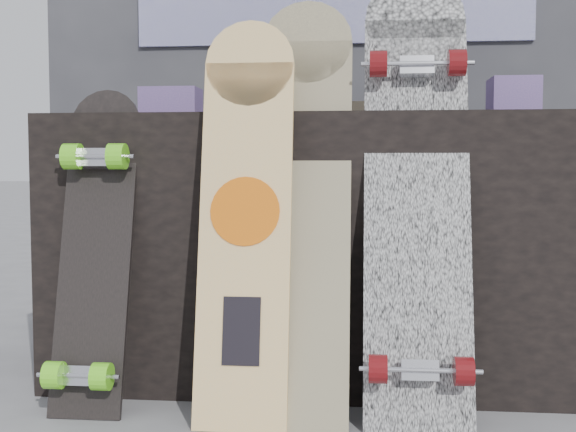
# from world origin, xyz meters

# --- Properties ---
(ground) EXTENTS (60.00, 60.00, 0.00)m
(ground) POSITION_xyz_m (0.00, 0.00, 0.00)
(ground) COLOR slate
(ground) RESTS_ON ground
(vendor_table) EXTENTS (1.60, 0.60, 0.80)m
(vendor_table) POSITION_xyz_m (0.00, 0.50, 0.40)
(vendor_table) COLOR black
(vendor_table) RESTS_ON ground
(booth) EXTENTS (2.40, 0.22, 2.20)m
(booth) POSITION_xyz_m (0.00, 1.35, 1.10)
(booth) COLOR #303035
(booth) RESTS_ON ground
(merch_box_purple) EXTENTS (0.18, 0.12, 0.10)m
(merch_box_purple) POSITION_xyz_m (-0.48, 0.53, 0.85)
(merch_box_purple) COLOR #4F3E80
(merch_box_purple) RESTS_ON vendor_table
(merch_box_small) EXTENTS (0.14, 0.14, 0.12)m
(merch_box_small) POSITION_xyz_m (0.58, 0.53, 0.86)
(merch_box_small) COLOR #4F3E80
(merch_box_small) RESTS_ON vendor_table
(merch_box_flat) EXTENTS (0.22, 0.10, 0.06)m
(merch_box_flat) POSITION_xyz_m (0.13, 0.64, 0.83)
(merch_box_flat) COLOR #D1B78C
(merch_box_flat) RESTS_ON vendor_table
(longboard_geisha) EXTENTS (0.24, 0.24, 1.04)m
(longboard_geisha) POSITION_xyz_m (-0.18, 0.10, 0.55)
(longboard_geisha) COLOR beige
(longboard_geisha) RESTS_ON ground
(longboard_celtic) EXTENTS (0.25, 0.38, 1.12)m
(longboard_celtic) POSITION_xyz_m (-0.03, 0.19, 0.60)
(longboard_celtic) COLOR beige
(longboard_celtic) RESTS_ON ground
(longboard_cascadia) EXTENTS (0.27, 0.40, 1.19)m
(longboard_cascadia) POSITION_xyz_m (0.26, 0.18, 0.62)
(longboard_cascadia) COLOR silver
(longboard_cascadia) RESTS_ON ground
(skateboard_dark) EXTENTS (0.19, 0.30, 0.87)m
(skateboard_dark) POSITION_xyz_m (-0.59, 0.13, 0.44)
(skateboard_dark) COLOR black
(skateboard_dark) RESTS_ON ground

